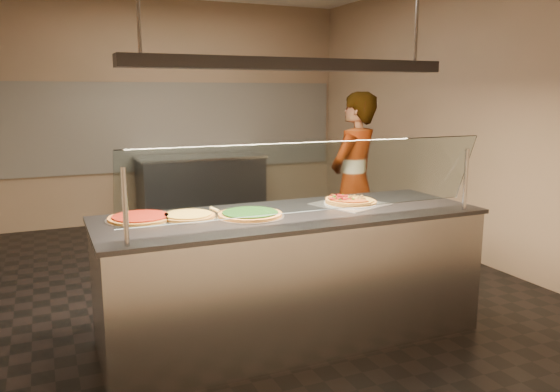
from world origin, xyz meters
name	(u,v)px	position (x,y,z in m)	size (l,w,h in m)	color
ground	(244,286)	(0.00, 0.00, -0.01)	(5.00, 6.00, 0.02)	black
wall_back	(168,112)	(0.00, 3.01, 1.50)	(5.00, 0.02, 3.00)	tan
wall_front	(507,162)	(0.00, -3.01, 1.50)	(5.00, 0.02, 3.00)	tan
wall_right	(465,118)	(2.51, 0.00, 1.50)	(0.02, 6.00, 3.00)	tan
tile_band	(169,127)	(0.00, 2.98, 1.30)	(4.90, 0.02, 1.20)	silver
serving_counter	(292,276)	(-0.06, -1.17, 0.47)	(2.71, 0.94, 0.93)	#B7B7BC
sneeze_guard	(315,178)	(-0.06, -1.51, 1.23)	(2.47, 0.18, 0.54)	#B7B7BC
perforated_tray	(350,203)	(0.48, -1.07, 0.94)	(0.59, 0.59, 0.01)	silver
half_pizza_pepperoni	(340,201)	(0.39, -1.07, 0.96)	(0.31, 0.42, 0.05)	#9A5E25
half_pizza_sausage	(361,200)	(0.57, -1.07, 0.96)	(0.31, 0.42, 0.04)	#9A5E25
pizza_spinach	(250,214)	(-0.37, -1.16, 0.95)	(0.47, 0.47, 0.03)	silver
pizza_cheese	(188,216)	(-0.76, -1.02, 0.94)	(0.39, 0.39, 0.03)	silver
pizza_tomato	(140,218)	(-1.07, -0.95, 0.94)	(0.46, 0.46, 0.03)	silver
pizza_spatula	(223,210)	(-0.52, -1.02, 0.96)	(0.20, 0.23, 0.02)	#B7B7BC
prep_table	(201,189)	(0.31, 2.55, 0.47)	(1.68, 0.74, 0.93)	#3D3D43
worker	(354,182)	(1.20, 0.06, 0.89)	(0.65, 0.42, 1.77)	#312E38
heat_lamp_housing	(292,64)	(-0.06, -1.17, 1.95)	(2.30, 0.18, 0.08)	#3D3D43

